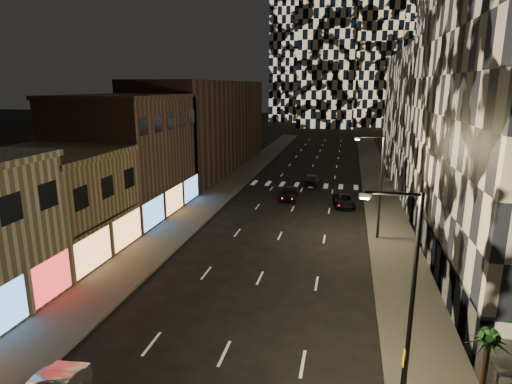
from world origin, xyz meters
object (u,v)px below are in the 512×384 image
at_px(palm_tree, 488,345).
at_px(streetlight_far, 378,180).
at_px(car_dark_midlane, 290,193).
at_px(car_dark_oncoming, 312,180).
at_px(ped_sign, 403,367).
at_px(car_dark_rightlane, 344,201).
at_px(streetlight_near, 408,280).

bearing_deg(palm_tree, streetlight_far, 98.64).
bearing_deg(palm_tree, car_dark_midlane, 110.73).
height_order(car_dark_oncoming, ped_sign, ped_sign).
distance_m(car_dark_rightlane, palm_tree, 31.57).
bearing_deg(car_dark_oncoming, palm_tree, 107.23).
distance_m(streetlight_far, palm_tree, 21.05).
relative_size(car_dark_midlane, palm_tree, 1.25).
bearing_deg(ped_sign, streetlight_near, 101.34).
bearing_deg(car_dark_oncoming, car_dark_midlane, 80.05).
distance_m(car_dark_oncoming, palm_tree, 42.43).
height_order(streetlight_near, ped_sign, streetlight_near).
height_order(car_dark_midlane, palm_tree, palm_tree).
bearing_deg(car_dark_oncoming, car_dark_rightlane, 116.59).
distance_m(streetlight_far, car_dark_rightlane, 11.57).
bearing_deg(car_dark_oncoming, ped_sign, 102.86).
bearing_deg(streetlight_far, car_dark_oncoming, 109.61).
relative_size(streetlight_near, car_dark_rightlane, 1.86).
bearing_deg(palm_tree, car_dark_rightlane, 100.93).
distance_m(streetlight_near, car_dark_midlane, 33.53).
distance_m(car_dark_midlane, car_dark_oncoming, 8.66).
bearing_deg(streetlight_far, palm_tree, -81.36).
relative_size(car_dark_rightlane, palm_tree, 1.32).
relative_size(car_dark_oncoming, ped_sign, 1.78).
height_order(streetlight_near, car_dark_rightlane, streetlight_near).
height_order(car_dark_oncoming, palm_tree, palm_tree).
xyz_separation_m(car_dark_midlane, ped_sign, (9.14, -33.05, 1.21)).
distance_m(streetlight_near, streetlight_far, 20.00).
bearing_deg(car_dark_rightlane, ped_sign, -91.01).
bearing_deg(palm_tree, streetlight_near, 167.49).
xyz_separation_m(streetlight_far, palm_tree, (3.15, -20.70, -2.17)).
distance_m(streetlight_near, palm_tree, 3.88).
bearing_deg(car_dark_midlane, streetlight_near, -76.96).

